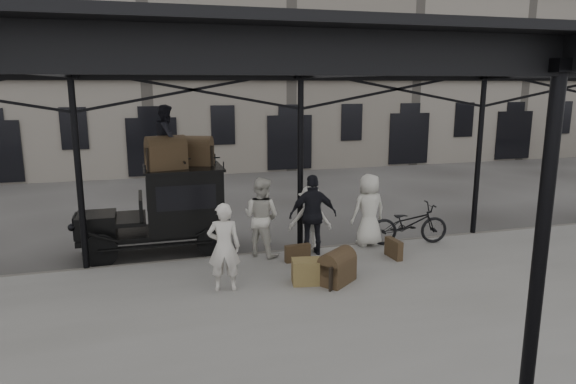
% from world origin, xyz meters
% --- Properties ---
extents(ground, '(120.00, 120.00, 0.00)m').
position_xyz_m(ground, '(0.00, 0.00, 0.00)').
color(ground, '#383533').
rests_on(ground, ground).
extents(platform, '(28.00, 8.00, 0.15)m').
position_xyz_m(platform, '(0.00, -2.00, 0.07)').
color(platform, slate).
rests_on(platform, ground).
extents(canopy, '(22.50, 9.00, 4.74)m').
position_xyz_m(canopy, '(0.00, -1.72, 4.60)').
color(canopy, black).
rests_on(canopy, ground).
extents(building_frontage, '(64.00, 8.00, 14.00)m').
position_xyz_m(building_frontage, '(0.00, 18.00, 7.00)').
color(building_frontage, slate).
rests_on(building_frontage, ground).
extents(taxi, '(3.65, 1.55, 2.18)m').
position_xyz_m(taxi, '(-3.03, 3.04, 1.20)').
color(taxi, black).
rests_on(taxi, ground).
extents(porter_left, '(0.72, 0.54, 1.78)m').
position_xyz_m(porter_left, '(-2.22, -0.08, 1.04)').
color(porter_left, beige).
rests_on(porter_left, platform).
extents(porter_midleft, '(1.16, 1.15, 1.89)m').
position_xyz_m(porter_midleft, '(-1.03, 1.80, 1.09)').
color(porter_midleft, beige).
rests_on(porter_midleft, platform).
extents(porter_centre, '(0.96, 0.69, 1.84)m').
position_xyz_m(porter_centre, '(1.75, 1.80, 1.07)').
color(porter_centre, beige).
rests_on(porter_centre, platform).
extents(porter_official, '(1.19, 0.63, 1.94)m').
position_xyz_m(porter_official, '(0.17, 1.52, 1.12)').
color(porter_official, black).
rests_on(porter_official, platform).
extents(porter_right, '(1.15, 0.82, 1.61)m').
position_xyz_m(porter_right, '(0.20, 1.80, 0.96)').
color(porter_right, beige).
rests_on(porter_right, platform).
extents(bicycle, '(2.10, 0.99, 1.06)m').
position_xyz_m(bicycle, '(2.79, 1.62, 0.68)').
color(bicycle, black).
rests_on(bicycle, platform).
extents(porter_roof, '(0.74, 0.86, 1.52)m').
position_xyz_m(porter_roof, '(-3.06, 2.95, 2.94)').
color(porter_roof, black).
rests_on(porter_roof, taxi).
extents(steamer_trunk_roof_near, '(1.01, 0.74, 0.67)m').
position_xyz_m(steamer_trunk_roof_near, '(-3.11, 2.80, 2.51)').
color(steamer_trunk_roof_near, '#41321E').
rests_on(steamer_trunk_roof_near, taxi).
extents(steamer_trunk_roof_far, '(0.96, 0.77, 0.61)m').
position_xyz_m(steamer_trunk_roof_far, '(-2.36, 3.25, 2.48)').
color(steamer_trunk_roof_far, '#41321E').
rests_on(steamer_trunk_roof_far, taxi).
extents(steamer_trunk_platform, '(0.93, 0.89, 0.59)m').
position_xyz_m(steamer_trunk_platform, '(0.07, -0.34, 0.44)').
color(steamer_trunk_platform, '#41321E').
rests_on(steamer_trunk_platform, platform).
extents(wicker_hamper, '(0.67, 0.55, 0.50)m').
position_xyz_m(wicker_hamper, '(-0.54, -0.20, 0.40)').
color(wicker_hamper, olive).
rests_on(wicker_hamper, platform).
extents(suitcase_upright, '(0.19, 0.61, 0.45)m').
position_xyz_m(suitcase_upright, '(1.92, 0.74, 0.38)').
color(suitcase_upright, '#41321E').
rests_on(suitcase_upright, platform).
extents(suitcase_flat, '(0.61, 0.20, 0.40)m').
position_xyz_m(suitcase_flat, '(-0.33, 1.11, 0.35)').
color(suitcase_flat, '#41321E').
rests_on(suitcase_flat, platform).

